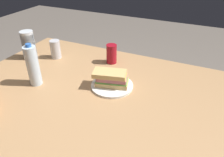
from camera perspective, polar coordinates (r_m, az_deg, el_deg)
dining_table at (r=1.14m, az=-5.99°, el=-7.93°), size 1.42×1.09×0.77m
paper_plate at (r=1.13m, az=-0.00°, el=-1.90°), size 0.23×0.23×0.01m
sandwich at (r=1.10m, az=-0.21°, el=0.09°), size 0.20×0.14×0.08m
soda_can_red at (r=1.34m, az=-0.13°, el=6.72°), size 0.07×0.07×0.12m
water_bottle_tall at (r=1.17m, az=-20.71°, el=3.25°), size 0.06×0.06×0.23m
plastic_cup_stack at (r=1.50m, az=-21.68°, el=8.48°), size 0.08×0.08×0.18m
soda_can_silver at (r=1.46m, az=-15.11°, el=7.70°), size 0.07×0.07×0.12m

